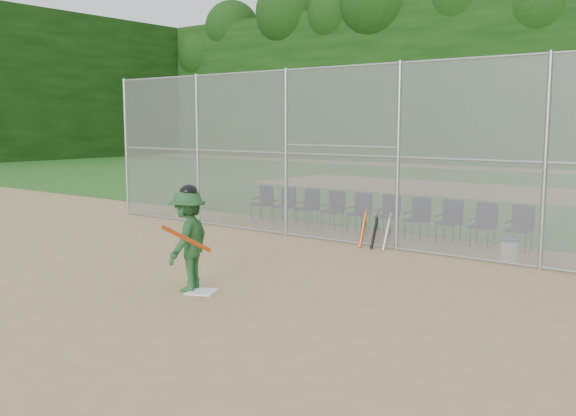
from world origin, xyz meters
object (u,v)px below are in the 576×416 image
Objects in this scene: batter_at_plate at (188,239)px; water_cooler at (509,249)px; chair_0 at (261,203)px; home_plate at (202,292)px.

water_cooler is (3.37, 5.44, -0.61)m from batter_at_plate.
chair_0 is (-7.38, 1.15, 0.25)m from water_cooler.
batter_at_plate is 3.81× the size of water_cooler.
home_plate is 0.87m from batter_at_plate.
water_cooler is 0.48× the size of chair_0.
water_cooler is at bearing 58.21° from batter_at_plate.
chair_0 is (-4.28, 6.57, 0.47)m from home_plate.
chair_0 is (-4.01, 6.60, -0.36)m from batter_at_plate.
chair_0 is at bearing 121.29° from batter_at_plate.
home_plate is 0.46× the size of chair_0.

